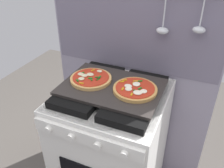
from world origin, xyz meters
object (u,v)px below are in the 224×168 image
baking_tray (112,87)px  pizza_right (135,89)px  pizza_left (91,78)px  stove (112,147)px

baking_tray → pizza_right: pizza_right is taller
baking_tray → pizza_right: size_ratio=2.32×
baking_tray → pizza_left: 0.14m
stove → pizza_right: (0.13, -0.00, 0.48)m
pizza_left → stove: bearing=-3.5°
stove → pizza_left: pizza_left is taller
stove → baking_tray: bearing=90.0°
stove → pizza_left: 0.50m
stove → baking_tray: 0.46m
stove → baking_tray: (0.00, 0.00, 0.46)m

